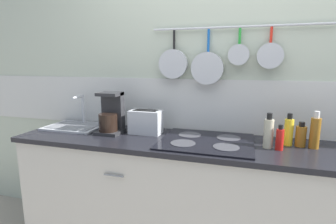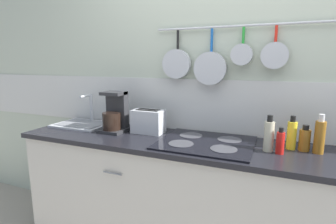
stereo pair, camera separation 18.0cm
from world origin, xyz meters
name	(u,v)px [view 2 (the right image)]	position (x,y,z in m)	size (l,w,h in m)	color
wall_back	(252,84)	(0.00, 0.33, 1.27)	(7.20, 0.15, 2.60)	#B2BCA8
cabinet_base	(240,215)	(0.00, 0.00, 0.43)	(3.18, 0.55, 0.86)	#B7B2A8
countertop	(243,151)	(0.00, 0.00, 0.87)	(3.22, 0.57, 0.03)	black
sink_basin	(83,123)	(-1.35, 0.11, 0.91)	(0.45, 0.34, 0.26)	#B7BABF
coffee_maker	(115,115)	(-0.98, 0.04, 1.02)	(0.19, 0.19, 0.31)	#262628
toaster	(148,121)	(-0.72, 0.10, 0.98)	(0.25, 0.14, 0.18)	#B7BABF
cooktop	(206,142)	(-0.24, 0.01, 0.90)	(0.61, 0.53, 0.01)	black
bottle_vinegar	(269,135)	(0.14, 0.01, 0.99)	(0.06, 0.06, 0.22)	#BFB799
bottle_olive_oil	(280,142)	(0.21, -0.02, 0.96)	(0.05, 0.05, 0.16)	red
bottle_sesame_oil	(292,134)	(0.27, 0.10, 0.98)	(0.06, 0.06, 0.21)	yellow
bottle_cooking_wine	(305,139)	(0.35, 0.10, 0.96)	(0.07, 0.07, 0.16)	#8C5919
bottle_hot_sauce	(320,136)	(0.42, 0.08, 1.00)	(0.06, 0.06, 0.24)	#8C5919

